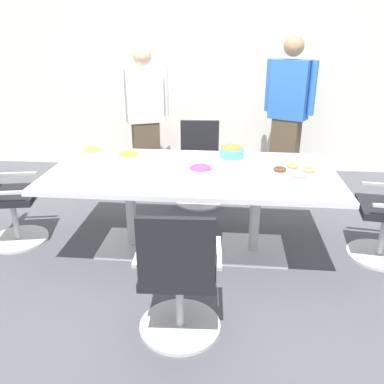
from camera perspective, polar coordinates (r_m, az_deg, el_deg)
name	(u,v)px	position (r m, az deg, el deg)	size (l,w,h in m)	color
ground_plane	(192,248)	(3.64, 0.00, -8.12)	(10.00, 10.00, 0.01)	#4C4F56
back_wall	(209,67)	(5.56, 2.46, 17.63)	(8.00, 0.10, 2.80)	white
conference_table	(192,184)	(3.37, 0.00, 1.18)	(2.40, 1.20, 0.75)	silver
office_chair_0	(179,280)	(2.49, -1.93, -12.66)	(0.57, 0.57, 0.91)	silver
office_chair_2	(199,167)	(4.48, 1.05, 3.57)	(0.57, 0.57, 0.91)	silver
office_chair_3	(6,201)	(3.96, -25.37, -1.18)	(0.64, 0.64, 0.91)	silver
person_standing_0	(145,116)	(4.99, -6.84, 10.87)	(0.59, 0.37, 1.68)	brown
person_standing_1	(288,111)	(4.98, 13.73, 11.26)	(0.58, 0.39, 1.80)	brown
snack_bowl_candy_mix	(201,171)	(3.13, 1.26, 3.03)	(0.20, 0.20, 0.11)	beige
snack_bowl_chips_yellow	(92,152)	(3.79, -14.30, 5.63)	(0.18, 0.18, 0.10)	white
snack_bowl_chips_orange	(129,157)	(3.57, -9.09, 5.04)	(0.20, 0.20, 0.10)	white
snack_bowl_pretzels	(232,151)	(3.69, 5.75, 5.93)	(0.23, 0.23, 0.12)	#4C9EC6
donut_platter	(295,171)	(3.35, 14.64, 2.93)	(0.35, 0.35, 0.04)	white
plate_stack	(82,172)	(3.32, -15.59, 2.80)	(0.21, 0.21, 0.05)	white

